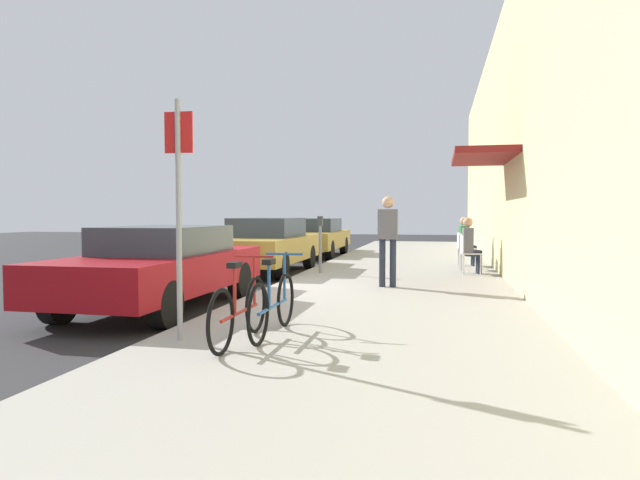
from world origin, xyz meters
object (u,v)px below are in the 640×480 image
Objects in this scene: bicycle_0 at (240,310)px; cafe_chair_1 at (465,249)px; bicycle_1 at (273,304)px; seated_patron_2 at (466,239)px; parked_car_0 at (162,265)px; parked_car_2 at (315,236)px; parked_car_1 at (266,244)px; cafe_chair_0 at (467,252)px; cafe_chair_2 at (464,247)px; seated_patron_0 at (470,243)px; pedestrian_standing at (388,234)px; parking_meter at (320,240)px; street_sign at (179,201)px.

bicycle_0 reaches higher than cafe_chair_1.
bicycle_1 is 1.33× the size of seated_patron_2.
parked_car_2 reaches higher than parked_car_0.
bicycle_1 is at bearing -71.80° from parked_car_1.
cafe_chair_0 is 1.96m from cafe_chair_2.
bicycle_1 is at bearing -109.48° from seated_patron_0.
bicycle_1 is 1.33× the size of seated_patron_0.
bicycle_0 is 8.07m from cafe_chair_0.
cafe_chair_0 is 3.18m from pedestrian_standing.
parking_meter is (1.55, -6.38, 0.19)m from parked_car_2.
bicycle_0 is (0.63, -7.02, -0.41)m from parking_meter.
pedestrian_standing reaches higher than seated_patron_0.
parking_meter is 1.52× the size of cafe_chair_1.
bicycle_0 reaches higher than cafe_chair_2.
pedestrian_standing is (1.81, 4.90, -0.52)m from street_sign.
seated_patron_0 is at bearing -49.53° from parked_car_2.
seated_patron_2 is (0.00, 1.96, 0.00)m from seated_patron_0.
parking_meter reaches higher than bicycle_1.
cafe_chair_1 is 0.98m from cafe_chair_2.
pedestrian_standing is at bearing 69.77° from street_sign.
street_sign is 1.52× the size of bicycle_1.
bicycle_0 is 9.96m from seated_patron_2.
parked_car_2 is 13.54m from street_sign.
cafe_chair_0 is 1.98m from seated_patron_2.
parked_car_1 is at bearing 105.65° from bicycle_0.
cafe_chair_1 is 4.05m from pedestrian_standing.
parked_car_1 is 5.20m from cafe_chair_2.
cafe_chair_2 is 0.51× the size of pedestrian_standing.
seated_patron_0 is 1.96m from cafe_chair_2.
seated_patron_2 is (2.77, 9.56, 0.34)m from bicycle_0.
parked_car_1 is at bearing 138.68° from pedestrian_standing.
cafe_chair_1 is 0.51× the size of pedestrian_standing.
cafe_chair_1 is (4.89, 0.79, -0.10)m from parked_car_1.
parking_meter is 1.02× the size of seated_patron_0.
parked_car_0 is at bearing -124.33° from cafe_chair_2.
bicycle_0 is (2.18, -7.79, -0.24)m from parked_car_1.
seated_patron_2 is at bearing 74.48° from bicycle_1.
pedestrian_standing is at bearing -113.22° from cafe_chair_1.
bicycle_0 is 1.97× the size of cafe_chair_0.
parking_meter is at bearing 89.59° from street_sign.
seated_patron_2 is at bearing 90.00° from seated_patron_0.
parked_car_0 is 5.06× the size of cafe_chair_1.
street_sign is at bearing -109.51° from cafe_chair_2.
cafe_chair_0 is (4.89, -5.81, -0.07)m from parked_car_2.
seated_patron_0 is 1.00m from cafe_chair_1.
street_sign is 2.02× the size of seated_patron_2.
parked_car_1 is at bearing -160.12° from cafe_chair_2.
cafe_chair_1 is at bearing 68.47° from street_sign.
seated_patron_0 is (2.77, 7.60, 0.34)m from bicycle_0.
pedestrian_standing is (-1.59, -2.72, 0.50)m from cafe_chair_0.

